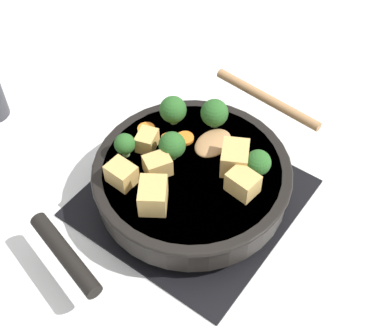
{
  "coord_description": "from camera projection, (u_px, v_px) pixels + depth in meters",
  "views": [
    {
      "loc": [
        0.31,
        -0.42,
        0.69
      ],
      "look_at": [
        0.0,
        0.0,
        0.08
      ],
      "focal_mm": 50.0,
      "sensor_mm": 36.0,
      "label": 1
    }
  ],
  "objects": [
    {
      "name": "broccoli_floret_north_edge",
      "position": [
        125.0,
        144.0,
        0.81
      ],
      "size": [
        0.03,
        0.03,
        0.04
      ],
      "color": "#709956",
      "rests_on": "skillet_pan"
    },
    {
      "name": "carrot_slice_orange_thin",
      "position": [
        185.0,
        138.0,
        0.84
      ],
      "size": [
        0.03,
        0.03,
        0.01
      ],
      "primitive_type": "cylinder",
      "color": "orange",
      "rests_on": "skillet_pan"
    },
    {
      "name": "wooden_spoon",
      "position": [
        244.0,
        119.0,
        0.86
      ],
      "size": [
        0.2,
        0.19,
        0.02
      ],
      "color": "#A87A4C",
      "rests_on": "skillet_pan"
    },
    {
      "name": "ground_plane",
      "position": [
        192.0,
        198.0,
        0.87
      ],
      "size": [
        2.4,
        2.4,
        0.0
      ],
      "primitive_type": "plane",
      "color": "silver"
    },
    {
      "name": "skillet_pan",
      "position": [
        191.0,
        178.0,
        0.82
      ],
      "size": [
        0.31,
        0.4,
        0.05
      ],
      "color": "black",
      "rests_on": "front_burner_grate"
    },
    {
      "name": "broccoli_floret_center_top",
      "position": [
        214.0,
        113.0,
        0.84
      ],
      "size": [
        0.04,
        0.04,
        0.05
      ],
      "color": "#709956",
      "rests_on": "skillet_pan"
    },
    {
      "name": "tofu_cube_near_handle",
      "position": [
        121.0,
        174.0,
        0.78
      ],
      "size": [
        0.04,
        0.03,
        0.03
      ],
      "primitive_type": "cube",
      "rotation": [
        0.0,
        0.0,
        6.23
      ],
      "color": "tan",
      "rests_on": "skillet_pan"
    },
    {
      "name": "tofu_cube_west_chunk",
      "position": [
        147.0,
        140.0,
        0.82
      ],
      "size": [
        0.04,
        0.04,
        0.03
      ],
      "primitive_type": "cube",
      "rotation": [
        0.0,
        0.0,
        5.02
      ],
      "color": "tan",
      "rests_on": "skillet_pan"
    },
    {
      "name": "tofu_cube_center_large",
      "position": [
        158.0,
        165.0,
        0.79
      ],
      "size": [
        0.05,
        0.05,
        0.03
      ],
      "primitive_type": "cube",
      "rotation": [
        0.0,
        0.0,
        1.05
      ],
      "color": "tan",
      "rests_on": "skillet_pan"
    },
    {
      "name": "broccoli_floret_east_rim",
      "position": [
        171.0,
        147.0,
        0.8
      ],
      "size": [
        0.04,
        0.04,
        0.05
      ],
      "color": "#709956",
      "rests_on": "skillet_pan"
    },
    {
      "name": "front_burner_grate",
      "position": [
        192.0,
        194.0,
        0.86
      ],
      "size": [
        0.31,
        0.31,
        0.03
      ],
      "color": "black",
      "rests_on": "ground_plane"
    },
    {
      "name": "tofu_cube_back_piece",
      "position": [
        235.0,
        158.0,
        0.79
      ],
      "size": [
        0.06,
        0.06,
        0.04
      ],
      "primitive_type": "cube",
      "rotation": [
        0.0,
        0.0,
        5.2
      ],
      "color": "tan",
      "rests_on": "skillet_pan"
    },
    {
      "name": "broccoli_floret_near_spoon",
      "position": [
        173.0,
        110.0,
        0.85
      ],
      "size": [
        0.04,
        0.04,
        0.05
      ],
      "color": "#709956",
      "rests_on": "skillet_pan"
    },
    {
      "name": "carrot_slice_edge_slice",
      "position": [
        168.0,
        139.0,
        0.84
      ],
      "size": [
        0.02,
        0.02,
        0.01
      ],
      "primitive_type": "cylinder",
      "color": "orange",
      "rests_on": "skillet_pan"
    },
    {
      "name": "carrot_slice_near_center",
      "position": [
        146.0,
        129.0,
        0.86
      ],
      "size": [
        0.03,
        0.03,
        0.01
      ],
      "primitive_type": "cylinder",
      "color": "orange",
      "rests_on": "skillet_pan"
    },
    {
      "name": "broccoli_floret_west_rim",
      "position": [
        258.0,
        163.0,
        0.78
      ],
      "size": [
        0.04,
        0.04,
        0.05
      ],
      "color": "#709956",
      "rests_on": "skillet_pan"
    },
    {
      "name": "tofu_cube_east_chunk",
      "position": [
        153.0,
        195.0,
        0.75
      ],
      "size": [
        0.06,
        0.06,
        0.04
      ],
      "primitive_type": "cube",
      "rotation": [
        0.0,
        0.0,
        2.16
      ],
      "color": "tan",
      "rests_on": "skillet_pan"
    },
    {
      "name": "tofu_cube_front_piece",
      "position": [
        243.0,
        183.0,
        0.77
      ],
      "size": [
        0.05,
        0.04,
        0.03
      ],
      "primitive_type": "cube",
      "rotation": [
        0.0,
        0.0,
        6.16
      ],
      "color": "tan",
      "rests_on": "skillet_pan"
    }
  ]
}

